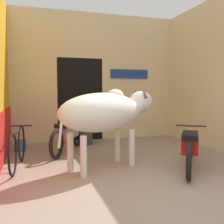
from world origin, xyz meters
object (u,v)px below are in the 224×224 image
at_px(shopkeeper_seated, 85,119).
at_px(motorcycle_near, 190,146).
at_px(motorcycle_far, 68,134).
at_px(bucket, 20,145).
at_px(cow, 107,112).
at_px(bicycle, 18,148).
at_px(plastic_stool, 67,135).

bearing_deg(shopkeeper_seated, motorcycle_near, -62.79).
xyz_separation_m(motorcycle_far, bucket, (-1.07, 0.43, -0.29)).
relative_size(motorcycle_near, shopkeeper_seated, 1.32).
bearing_deg(motorcycle_near, bucket, 141.41).
xyz_separation_m(cow, bucket, (-1.59, 1.89, -0.90)).
relative_size(cow, bicycle, 1.29).
height_order(motorcycle_near, motorcycle_far, motorcycle_far).
height_order(bicycle, plastic_stool, bicycle).
height_order(cow, plastic_stool, cow).
xyz_separation_m(bicycle, shopkeeper_seated, (1.60, 1.73, 0.30)).
height_order(cow, bicycle, cow).
distance_m(shopkeeper_seated, bucket, 1.73).
distance_m(motorcycle_far, bicycle, 1.45).
xyz_separation_m(bicycle, plastic_stool, (1.15, 1.97, -0.14)).
bearing_deg(plastic_stool, bucket, -155.05).
relative_size(motorcycle_far, bicycle, 1.02).
distance_m(motorcycle_near, plastic_stool, 3.47).
bearing_deg(bucket, motorcycle_far, -21.85).
relative_size(motorcycle_far, bucket, 6.72).
bearing_deg(motorcycle_far, cow, -70.19).
xyz_separation_m(motorcycle_near, shopkeeper_seated, (-1.39, 2.70, 0.25)).
distance_m(bicycle, shopkeeper_seated, 2.37).
relative_size(cow, bucket, 8.50).
xyz_separation_m(motorcycle_far, bicycle, (-1.05, -0.99, -0.05)).
xyz_separation_m(cow, shopkeeper_seated, (0.02, 2.19, -0.36)).
distance_m(cow, shopkeeper_seated, 2.22).
height_order(cow, motorcycle_far, cow).
bearing_deg(bicycle, plastic_stool, 59.59).
bearing_deg(bucket, motorcycle_near, -38.59).
bearing_deg(motorcycle_far, plastic_stool, 84.08).
relative_size(cow, plastic_stool, 4.98).
height_order(motorcycle_near, bucket, motorcycle_near).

